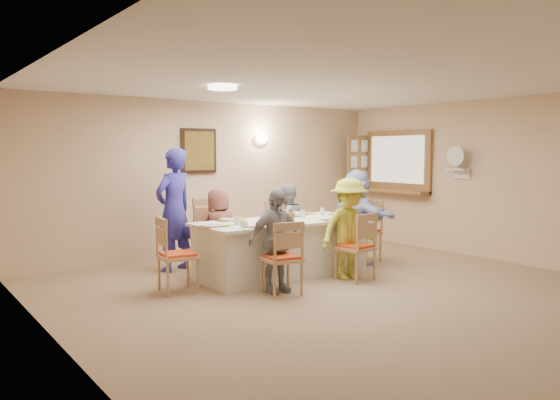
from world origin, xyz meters
TOP-DOWN VIEW (x-y plane):
  - ground at (0.00, 0.00)m, footprint 7.00×7.00m
  - room_walls at (0.00, 0.00)m, footprint 7.00×7.00m
  - wall_picture at (-0.30, 3.46)m, footprint 0.62×0.05m
  - wall_sconce at (0.90, 3.44)m, footprint 0.26×0.09m
  - ceiling_light at (-1.00, 1.50)m, footprint 0.36×0.36m
  - serving_hatch at (3.21, 2.40)m, footprint 0.06×1.50m
  - hatch_sill at (3.09, 2.40)m, footprint 0.30×1.50m
  - shutter_door at (2.95, 3.16)m, footprint 0.55×0.04m
  - fan_shelf at (3.13, 1.05)m, footprint 0.22×0.36m
  - desk_fan at (3.10, 1.05)m, footprint 0.30×0.30m
  - dining_table at (-0.07, 1.53)m, footprint 2.40×1.02m
  - chair_back_left at (-0.67, 2.33)m, footprint 0.51×0.51m
  - chair_back_right at (0.53, 2.33)m, footprint 0.48×0.48m
  - chair_front_left at (-0.67, 0.73)m, footprint 0.50×0.50m
  - chair_front_right at (0.53, 0.73)m, footprint 0.47×0.47m
  - chair_left_end at (-1.62, 1.53)m, footprint 0.50×0.50m
  - chair_right_end at (1.48, 1.53)m, footprint 0.53×0.53m
  - diner_back_left at (-0.67, 2.21)m, footprint 0.66×0.50m
  - diner_back_right at (0.53, 2.21)m, footprint 0.59×0.46m
  - diner_front_left at (-0.67, 0.85)m, footprint 0.75×0.36m
  - diner_front_right at (0.53, 0.85)m, footprint 0.97×0.68m
  - diner_right_end at (1.35, 1.53)m, footprint 1.43×0.76m
  - caregiver at (-1.12, 2.68)m, footprint 0.89×0.81m
  - placemat_fl at (-0.67, 1.11)m, footprint 0.37×0.27m
  - plate_fl at (-0.67, 1.11)m, footprint 0.23×0.23m
  - napkin_fl at (-0.49, 1.06)m, footprint 0.14×0.14m
  - placemat_fr at (0.53, 1.11)m, footprint 0.37×0.27m
  - plate_fr at (0.53, 1.11)m, footprint 0.23×0.23m
  - napkin_fr at (0.71, 1.06)m, footprint 0.13×0.13m
  - placemat_bl at (-0.67, 1.95)m, footprint 0.36×0.26m
  - plate_bl at (-0.67, 1.95)m, footprint 0.25×0.25m
  - napkin_bl at (-0.49, 1.90)m, footprint 0.13×0.13m
  - placemat_br at (0.53, 1.95)m, footprint 0.37×0.27m
  - plate_br at (0.53, 1.95)m, footprint 0.25×0.25m
  - napkin_br at (0.71, 1.90)m, footprint 0.14×0.14m
  - placemat_le at (-1.17, 1.53)m, footprint 0.37×0.28m
  - plate_le at (-1.17, 1.53)m, footprint 0.25×0.25m
  - napkin_le at (-0.99, 1.48)m, footprint 0.14×0.14m
  - placemat_re at (1.05, 1.53)m, footprint 0.37×0.28m
  - plate_re at (1.05, 1.53)m, footprint 0.24×0.24m
  - napkin_re at (1.23, 1.48)m, footprint 0.14×0.14m
  - teacup_a at (-0.90, 1.19)m, footprint 0.14×0.14m
  - teacup_b at (0.36, 2.08)m, footprint 0.15×0.15m
  - bowl_a at (-0.33, 1.29)m, footprint 0.31×0.31m
  - bowl_b at (0.31, 1.74)m, footprint 0.23×0.23m
  - condiment_ketchup at (-0.11, 1.56)m, footprint 0.11×0.11m
  - condiment_brown at (0.02, 1.57)m, footprint 0.16×0.16m
  - condiment_malt at (0.08, 1.52)m, footprint 0.15×0.15m
  - drinking_glass at (-0.22, 1.58)m, footprint 0.07×0.07m

SIDE VIEW (x-z plane):
  - ground at x=0.00m, z-range 0.00..0.00m
  - dining_table at x=-0.07m, z-range 0.00..0.76m
  - chair_front_left at x=-0.67m, z-range 0.00..0.89m
  - chair_front_right at x=0.53m, z-range 0.00..0.90m
  - chair_left_end at x=-1.62m, z-range 0.00..0.92m
  - chair_back_right at x=0.53m, z-range 0.00..0.93m
  - chair_right_end at x=1.48m, z-range 0.00..0.95m
  - chair_back_left at x=-0.67m, z-range 0.00..1.03m
  - diner_back_left at x=-0.67m, z-range 0.00..1.19m
  - diner_back_right at x=0.53m, z-range 0.00..1.19m
  - diner_front_left at x=-0.67m, z-range 0.00..1.25m
  - diner_front_right at x=0.53m, z-range 0.00..1.34m
  - diner_right_end at x=1.35m, z-range 0.00..1.43m
  - placemat_fl at x=-0.67m, z-range 0.76..0.77m
  - placemat_fr at x=0.53m, z-range 0.76..0.77m
  - placemat_bl at x=-0.67m, z-range 0.76..0.77m
  - placemat_br at x=0.53m, z-range 0.76..0.77m
  - placemat_le at x=-1.17m, z-range 0.76..0.77m
  - placemat_re at x=1.05m, z-range 0.76..0.77m
  - napkin_fl at x=-0.49m, z-range 0.77..0.77m
  - napkin_fr at x=0.71m, z-range 0.77..0.77m
  - napkin_bl at x=-0.49m, z-range 0.77..0.77m
  - napkin_br at x=0.71m, z-range 0.77..0.77m
  - napkin_le at x=-0.99m, z-range 0.77..0.77m
  - napkin_re at x=1.23m, z-range 0.77..0.77m
  - plate_fl at x=-0.67m, z-range 0.77..0.78m
  - plate_fr at x=0.53m, z-range 0.77..0.78m
  - plate_bl at x=-0.67m, z-range 0.77..0.78m
  - plate_br at x=0.53m, z-range 0.77..0.78m
  - plate_le at x=-1.17m, z-range 0.77..0.78m
  - plate_re at x=1.05m, z-range 0.77..0.78m
  - bowl_a at x=-0.33m, z-range 0.76..0.81m
  - bowl_b at x=0.31m, z-range 0.76..0.83m
  - teacup_a at x=-0.90m, z-range 0.76..0.84m
  - teacup_b at x=0.36m, z-range 0.76..0.84m
  - drinking_glass at x=-0.22m, z-range 0.77..0.87m
  - condiment_malt at x=0.08m, z-range 0.76..0.91m
  - condiment_brown at x=0.02m, z-range 0.76..0.97m
  - caregiver at x=-1.12m, z-range 0.00..1.74m
  - condiment_ketchup at x=-0.11m, z-range 0.76..0.99m
  - hatch_sill at x=3.09m, z-range 0.95..1.00m
  - fan_shelf at x=3.13m, z-range 1.39..1.41m
  - serving_hatch at x=3.21m, z-range 0.92..2.08m
  - shutter_door at x=2.95m, z-range 1.00..2.00m
  - room_walls at x=0.00m, z-range -1.99..5.01m
  - desk_fan at x=3.10m, z-range 1.41..1.69m
  - wall_picture at x=-0.30m, z-range 1.34..2.06m
  - wall_sconce at x=0.90m, z-range 1.81..1.99m
  - ceiling_light at x=-1.00m, z-range 2.45..2.50m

